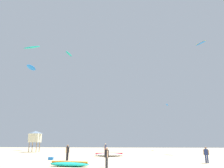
{
  "coord_description": "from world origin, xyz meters",
  "views": [
    {
      "loc": [
        2.75,
        -15.28,
        2.2
      ],
      "look_at": [
        0.0,
        20.66,
        11.55
      ],
      "focal_mm": 35.13,
      "sensor_mm": 36.0,
      "label": 1
    }
  ],
  "objects_px": {
    "kite_aloft_0": "(201,43)",
    "kite_grounded_mid": "(69,164)",
    "kite_aloft_4": "(32,47)",
    "person_left": "(206,154)",
    "kite_grounded_near": "(109,155)",
    "cooler_box": "(51,159)",
    "person_midground": "(67,151)",
    "kite_aloft_2": "(167,105)",
    "lifeguard_tower": "(35,136)",
    "person_right": "(105,148)",
    "person_foreground": "(107,156)",
    "kite_aloft_3": "(69,54)",
    "kite_aloft_1": "(31,68)"
  },
  "relations": [
    {
      "from": "person_left",
      "to": "cooler_box",
      "type": "height_order",
      "value": "person_left"
    },
    {
      "from": "kite_grounded_mid",
      "to": "kite_aloft_3",
      "type": "height_order",
      "value": "kite_aloft_3"
    },
    {
      "from": "kite_grounded_near",
      "to": "kite_aloft_1",
      "type": "bearing_deg",
      "value": 145.33
    },
    {
      "from": "kite_grounded_near",
      "to": "kite_aloft_2",
      "type": "distance_m",
      "value": 26.81
    },
    {
      "from": "lifeguard_tower",
      "to": "kite_aloft_3",
      "type": "distance_m",
      "value": 24.29
    },
    {
      "from": "kite_grounded_near",
      "to": "cooler_box",
      "type": "bearing_deg",
      "value": -135.71
    },
    {
      "from": "kite_grounded_near",
      "to": "lifeguard_tower",
      "type": "height_order",
      "value": "lifeguard_tower"
    },
    {
      "from": "person_midground",
      "to": "kite_aloft_0",
      "type": "height_order",
      "value": "kite_aloft_0"
    },
    {
      "from": "kite_grounded_mid",
      "to": "cooler_box",
      "type": "bearing_deg",
      "value": 121.44
    },
    {
      "from": "kite_grounded_near",
      "to": "kite_aloft_2",
      "type": "relative_size",
      "value": 1.94
    },
    {
      "from": "kite_aloft_4",
      "to": "kite_aloft_3",
      "type": "bearing_deg",
      "value": 93.63
    },
    {
      "from": "kite_aloft_1",
      "to": "kite_aloft_4",
      "type": "bearing_deg",
      "value": -64.96
    },
    {
      "from": "kite_grounded_near",
      "to": "kite_aloft_1",
      "type": "xyz_separation_m",
      "value": [
        -19.13,
        13.23,
        18.18
      ]
    },
    {
      "from": "cooler_box",
      "to": "lifeguard_tower",
      "type": "bearing_deg",
      "value": 118.84
    },
    {
      "from": "person_midground",
      "to": "person_left",
      "type": "bearing_deg",
      "value": 11.04
    },
    {
      "from": "person_right",
      "to": "person_left",
      "type": "bearing_deg",
      "value": -11.1
    },
    {
      "from": "person_foreground",
      "to": "person_right",
      "type": "bearing_deg",
      "value": -106.58
    },
    {
      "from": "kite_aloft_2",
      "to": "person_right",
      "type": "bearing_deg",
      "value": -129.16
    },
    {
      "from": "kite_grounded_mid",
      "to": "cooler_box",
      "type": "relative_size",
      "value": 6.77
    },
    {
      "from": "person_foreground",
      "to": "person_midground",
      "type": "relative_size",
      "value": 0.96
    },
    {
      "from": "person_foreground",
      "to": "kite_aloft_3",
      "type": "distance_m",
      "value": 44.7
    },
    {
      "from": "cooler_box",
      "to": "kite_aloft_0",
      "type": "xyz_separation_m",
      "value": [
        23.49,
        13.68,
        20.36
      ]
    },
    {
      "from": "person_foreground",
      "to": "kite_aloft_1",
      "type": "relative_size",
      "value": 0.45
    },
    {
      "from": "kite_aloft_0",
      "to": "kite_grounded_mid",
      "type": "bearing_deg",
      "value": -134.02
    },
    {
      "from": "person_left",
      "to": "kite_aloft_0",
      "type": "xyz_separation_m",
      "value": [
        6.41,
        16.24,
        19.59
      ]
    },
    {
      "from": "person_right",
      "to": "kite_aloft_1",
      "type": "relative_size",
      "value": 0.47
    },
    {
      "from": "person_foreground",
      "to": "person_midground",
      "type": "bearing_deg",
      "value": -75.04
    },
    {
      "from": "person_right",
      "to": "kite_aloft_0",
      "type": "distance_m",
      "value": 26.79
    },
    {
      "from": "kite_aloft_1",
      "to": "kite_aloft_2",
      "type": "xyz_separation_m",
      "value": [
        31.49,
        8.11,
        -7.69
      ]
    },
    {
      "from": "person_right",
      "to": "lifeguard_tower",
      "type": "xyz_separation_m",
      "value": [
        -15.04,
        6.6,
        2.03
      ]
    },
    {
      "from": "kite_aloft_0",
      "to": "kite_aloft_2",
      "type": "distance_m",
      "value": 17.61
    },
    {
      "from": "person_midground",
      "to": "person_right",
      "type": "bearing_deg",
      "value": 93.18
    },
    {
      "from": "lifeguard_tower",
      "to": "kite_aloft_0",
      "type": "xyz_separation_m",
      "value": [
        33.22,
        -3.99,
        17.47
      ]
    },
    {
      "from": "kite_grounded_near",
      "to": "kite_aloft_4",
      "type": "relative_size",
      "value": 1.49
    },
    {
      "from": "kite_grounded_near",
      "to": "kite_aloft_2",
      "type": "height_order",
      "value": "kite_aloft_2"
    },
    {
      "from": "kite_aloft_4",
      "to": "person_left",
      "type": "bearing_deg",
      "value": -13.53
    },
    {
      "from": "kite_grounded_mid",
      "to": "kite_aloft_0",
      "type": "bearing_deg",
      "value": 45.98
    },
    {
      "from": "person_right",
      "to": "kite_grounded_near",
      "type": "xyz_separation_m",
      "value": [
        1.03,
        -4.9,
        -0.78
      ]
    },
    {
      "from": "person_midground",
      "to": "person_left",
      "type": "distance_m",
      "value": 15.04
    },
    {
      "from": "kite_grounded_near",
      "to": "kite_aloft_3",
      "type": "distance_m",
      "value": 35.21
    },
    {
      "from": "cooler_box",
      "to": "kite_grounded_mid",
      "type": "bearing_deg",
      "value": -58.56
    },
    {
      "from": "person_midground",
      "to": "kite_grounded_mid",
      "type": "height_order",
      "value": "person_midground"
    },
    {
      "from": "kite_grounded_near",
      "to": "cooler_box",
      "type": "xyz_separation_m",
      "value": [
        -6.34,
        -6.18,
        -0.08
      ]
    },
    {
      "from": "kite_aloft_3",
      "to": "person_left",
      "type": "bearing_deg",
      "value": -51.92
    },
    {
      "from": "cooler_box",
      "to": "kite_aloft_2",
      "type": "height_order",
      "value": "kite_aloft_2"
    },
    {
      "from": "lifeguard_tower",
      "to": "kite_aloft_2",
      "type": "bearing_deg",
      "value": 19.11
    },
    {
      "from": "person_midground",
      "to": "kite_aloft_3",
      "type": "xyz_separation_m",
      "value": [
        -8.75,
        28.35,
        23.96
      ]
    },
    {
      "from": "person_midground",
      "to": "cooler_box",
      "type": "relative_size",
      "value": 3.13
    },
    {
      "from": "person_left",
      "to": "person_midground",
      "type": "bearing_deg",
      "value": 110.29
    },
    {
      "from": "person_right",
      "to": "kite_grounded_mid",
      "type": "xyz_separation_m",
      "value": [
        -1.32,
        -17.59,
        -0.81
      ]
    }
  ]
}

